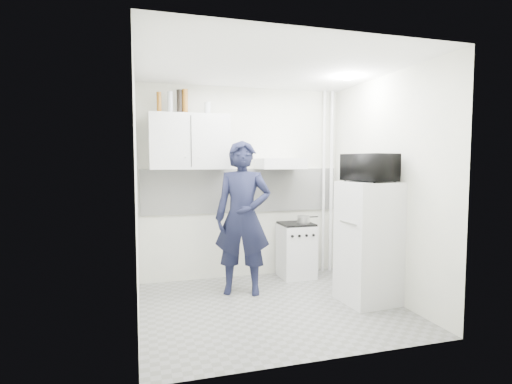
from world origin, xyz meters
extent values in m
plane|color=gray|center=(0.00, 0.00, 0.00)|extent=(2.80, 2.80, 0.00)
plane|color=white|center=(0.00, 0.00, 2.60)|extent=(2.80, 2.80, 0.00)
plane|color=white|center=(0.00, 1.25, 1.30)|extent=(2.80, 0.00, 2.80)
plane|color=white|center=(-1.40, 0.00, 1.30)|extent=(0.00, 2.60, 2.60)
plane|color=white|center=(1.40, 0.00, 1.30)|extent=(0.00, 2.60, 2.60)
imported|color=black|center=(-0.19, 0.55, 0.92)|extent=(0.78, 0.64, 1.85)
cube|color=white|center=(0.69, 1.00, 0.36)|extent=(0.46, 0.46, 0.73)
cube|color=silver|center=(1.10, -0.15, 0.69)|extent=(0.60, 0.60, 1.37)
cube|color=black|center=(0.69, 1.00, 0.74)|extent=(0.44, 0.44, 0.03)
cylinder|color=silver|center=(0.79, 0.98, 0.80)|extent=(0.17, 0.17, 0.10)
imported|color=black|center=(1.10, -0.15, 1.53)|extent=(0.63, 0.49, 0.31)
cylinder|color=brown|center=(-1.12, 1.07, 2.33)|extent=(0.06, 0.06, 0.26)
cylinder|color=#B2B7BC|center=(-0.98, 1.07, 2.33)|extent=(0.07, 0.07, 0.27)
cylinder|color=black|center=(-0.87, 1.07, 2.35)|extent=(0.07, 0.07, 0.30)
cylinder|color=brown|center=(-0.80, 1.07, 2.35)|extent=(0.07, 0.07, 0.31)
cylinder|color=#B2B7BC|center=(-0.51, 1.07, 2.28)|extent=(0.08, 0.08, 0.16)
cube|color=silver|center=(-0.75, 1.07, 1.85)|extent=(1.00, 0.35, 0.70)
cube|color=white|center=(0.45, 1.00, 1.57)|extent=(0.60, 0.50, 0.14)
cube|color=white|center=(0.00, 1.24, 1.20)|extent=(2.74, 0.03, 0.60)
cylinder|color=white|center=(1.30, 1.17, 1.30)|extent=(0.05, 0.05, 2.60)
cylinder|color=white|center=(1.18, 1.17, 1.30)|extent=(0.04, 0.04, 2.60)
cylinder|color=white|center=(1.00, 0.20, 2.57)|extent=(0.10, 0.10, 0.02)
camera|label=1|loc=(-1.37, -4.07, 1.60)|focal=28.00mm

